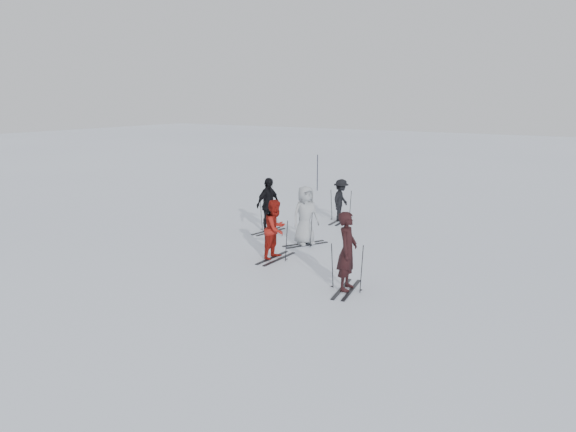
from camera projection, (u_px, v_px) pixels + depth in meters
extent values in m
plane|color=silver|center=(271.00, 253.00, 17.39)|extent=(120.00, 120.00, 0.00)
imported|color=black|center=(347.00, 252.00, 13.90)|extent=(0.61, 0.80, 1.98)
imported|color=maroon|center=(276.00, 230.00, 16.62)|extent=(0.68, 0.87, 1.77)
imported|color=#9A9FA2|center=(305.00, 216.00, 18.20)|extent=(0.98, 1.11, 1.92)
imported|color=black|center=(268.00, 205.00, 19.92)|extent=(0.62, 1.18, 1.93)
imported|color=black|center=(341.00, 201.00, 21.64)|extent=(0.71, 1.11, 1.62)
cylinder|color=black|center=(317.00, 173.00, 28.66)|extent=(0.05, 0.05, 1.85)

